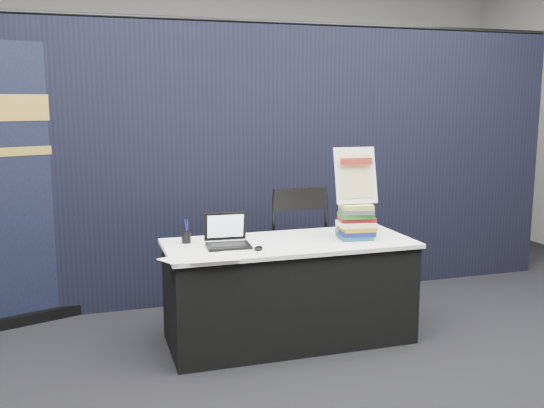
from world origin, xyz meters
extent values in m
plane|color=black|center=(0.00, 0.00, 0.00)|extent=(8.00, 8.00, 0.00)
cube|color=#A5A29C|center=(0.00, 4.00, 1.75)|extent=(8.00, 0.02, 3.50)
cube|color=black|center=(0.00, 1.60, 1.20)|extent=(6.00, 0.08, 2.40)
cube|color=black|center=(0.00, 0.55, 0.36)|extent=(1.76, 0.71, 0.72)
cube|color=silver|center=(0.00, 0.55, 0.73)|extent=(1.80, 0.75, 0.03)
cube|color=black|center=(-0.46, 0.50, 0.76)|extent=(0.31, 0.23, 0.02)
cube|color=black|center=(-0.46, 0.61, 0.88)|extent=(0.30, 0.08, 0.21)
cube|color=white|center=(-0.46, 0.60, 0.88)|extent=(0.26, 0.05, 0.17)
ellipsoid|color=black|center=(-0.29, 0.36, 0.76)|extent=(0.09, 0.11, 0.03)
cube|color=white|center=(-0.82, 0.31, 0.75)|extent=(0.32, 0.29, 0.00)
cube|color=silver|center=(-0.39, 0.39, 0.75)|extent=(0.34, 0.28, 0.00)
cube|color=white|center=(-0.62, 0.27, 0.75)|extent=(0.34, 0.25, 0.00)
cylinder|color=black|center=(-0.72, 0.72, 0.79)|extent=(0.09, 0.09, 0.09)
cube|color=navy|center=(0.50, 0.48, 0.77)|extent=(0.26, 0.22, 0.03)
cube|color=#131855|center=(0.50, 0.48, 0.80)|extent=(0.26, 0.22, 0.03)
cube|color=#BB821A|center=(0.50, 0.48, 0.83)|extent=(0.26, 0.22, 0.03)
cube|color=#F7F5CA|center=(0.50, 0.48, 0.86)|extent=(0.26, 0.22, 0.03)
cube|color=maroon|center=(0.50, 0.48, 0.90)|extent=(0.26, 0.22, 0.03)
cube|color=#1D6D20|center=(0.50, 0.48, 0.93)|extent=(0.26, 0.22, 0.03)
cube|color=#515157|center=(0.50, 0.48, 0.96)|extent=(0.26, 0.22, 0.03)
cube|color=#C6C04F|center=(0.50, 0.48, 0.99)|extent=(0.26, 0.22, 0.03)
cube|color=#1D6D20|center=(0.53, 0.55, 0.77)|extent=(0.26, 0.22, 0.03)
cube|color=#515157|center=(0.53, 0.55, 0.80)|extent=(0.26, 0.22, 0.03)
cube|color=#C6C04F|center=(0.53, 0.55, 0.83)|extent=(0.26, 0.22, 0.03)
cube|color=black|center=(0.50, 0.47, 1.03)|extent=(0.21, 0.03, 0.02)
cylinder|color=black|center=(0.42, 0.55, 1.15)|extent=(0.02, 0.11, 0.30)
cylinder|color=black|center=(0.58, 0.55, 1.15)|extent=(0.02, 0.11, 0.30)
cube|color=white|center=(0.50, 0.51, 1.22)|extent=(0.32, 0.14, 0.41)
cube|color=beige|center=(0.50, 0.51, 1.22)|extent=(0.26, 0.11, 0.32)
cube|color=maroon|center=(0.50, 0.50, 1.32)|extent=(0.25, 0.03, 0.05)
cube|color=black|center=(-1.88, 1.48, 0.04)|extent=(0.92, 0.39, 0.09)
cube|color=black|center=(-1.88, 1.50, 1.10)|extent=(0.84, 0.31, 2.20)
cube|color=gold|center=(-1.88, 1.48, 1.71)|extent=(0.58, 0.20, 0.20)
cube|color=gold|center=(-1.88, 1.48, 1.38)|extent=(0.63, 0.21, 0.07)
cylinder|color=black|center=(0.04, 0.61, 0.26)|extent=(0.02, 0.02, 0.51)
cylinder|color=black|center=(0.50, 0.61, 0.26)|extent=(0.02, 0.02, 0.51)
cylinder|color=black|center=(0.04, 1.06, 0.26)|extent=(0.02, 0.02, 0.51)
cylinder|color=black|center=(0.50, 1.06, 0.26)|extent=(0.02, 0.02, 0.51)
cube|color=black|center=(0.27, 0.83, 0.54)|extent=(0.49, 0.49, 0.05)
cube|color=black|center=(0.27, 1.06, 0.97)|extent=(0.46, 0.04, 0.18)
camera|label=1|loc=(-1.39, -3.51, 1.76)|focal=40.00mm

